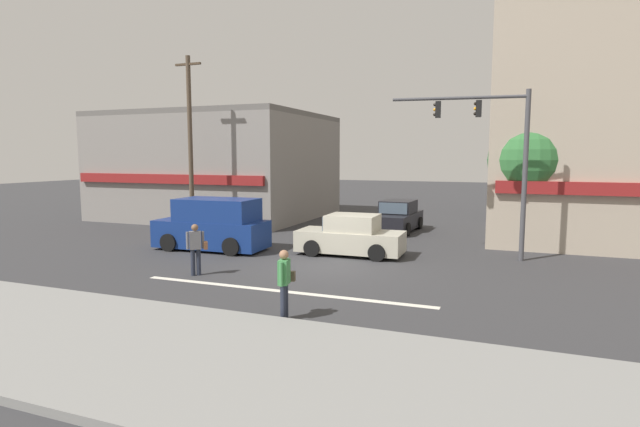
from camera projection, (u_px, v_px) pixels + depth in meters
ground_plane at (323, 266)px, 17.47m from camera, size 120.00×120.00×0.00m
lane_marking_stripe at (280, 291)px, 14.23m from camera, size 9.00×0.24×0.01m
sidewalk_curb at (166, 352)px, 9.59m from camera, size 40.00×5.00×0.16m
building_left_block at (220, 166)px, 31.82m from camera, size 12.51×10.81×6.40m
street_tree at (528, 160)px, 20.73m from camera, size 3.20×3.20×5.28m
utility_pole_near_left at (190, 143)px, 24.18m from camera, size 1.40×0.22×8.58m
traffic_light_mast at (498, 147)px, 18.14m from camera, size 4.86×0.71×6.20m
sedan_approaching_near at (398, 217)px, 25.47m from camera, size 2.06×4.19×1.58m
sedan_crossing_leftbound at (351, 237)px, 19.37m from camera, size 4.12×1.92×1.58m
van_waiting_far at (213, 225)px, 20.41m from camera, size 4.66×2.16×2.11m
pedestrian_foreground_with_bag at (285, 280)px, 11.66m from camera, size 0.30×0.69×1.67m
pedestrian_mid_crossing at (196, 246)px, 16.00m from camera, size 0.64×0.51×1.67m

